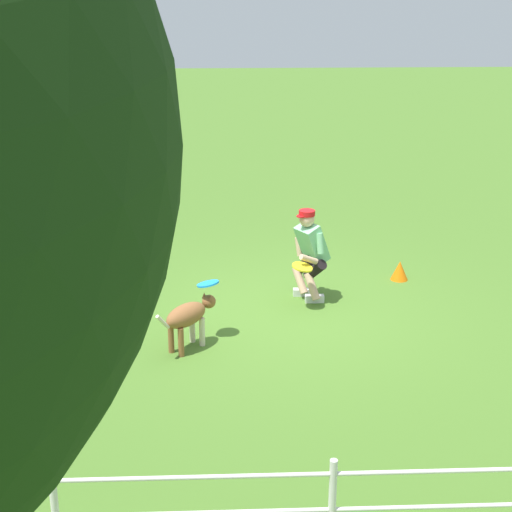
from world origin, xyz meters
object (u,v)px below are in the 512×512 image
frisbee_flying (208,284)px  training_cone (400,270)px  person (310,252)px  frisbee_held (302,267)px  dog (189,316)px

frisbee_flying → training_cone: 3.39m
person → frisbee_held: size_ratio=4.63×
training_cone → person: bearing=25.3°
person → training_cone: person is taller
person → dog: person is taller
person → frisbee_flying: bearing=9.4°
person → dog: size_ratio=1.58×
person → dog: 2.18m
person → frisbee_flying: 1.80m
frisbee_held → training_cone: size_ratio=0.97×
frisbee_held → training_cone: 1.92m
person → frisbee_held: 0.40m
dog → frisbee_held: size_ratio=2.93×
frisbee_flying → training_cone: frisbee_flying is taller
person → frisbee_held: person is taller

